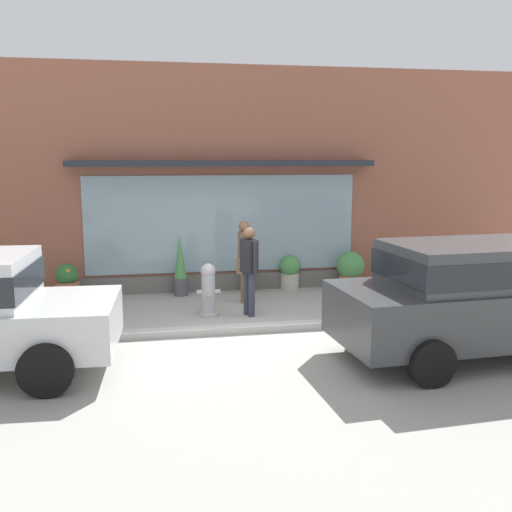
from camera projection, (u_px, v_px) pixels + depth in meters
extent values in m
plane|color=#9E9B93|center=(247.00, 328.00, 9.90)|extent=(60.00, 60.00, 0.00)
cube|color=#B2B2AD|center=(249.00, 328.00, 9.70)|extent=(14.00, 0.24, 0.12)
cube|color=#935642|center=(222.00, 180.00, 12.60)|extent=(14.00, 0.36, 4.77)
cube|color=#8CA5B2|center=(223.00, 224.00, 12.56)|extent=(5.81, 0.03, 2.08)
cube|color=#232833|center=(224.00, 163.00, 12.20)|extent=(6.41, 0.56, 0.12)
cube|color=#605E59|center=(225.00, 282.00, 12.76)|extent=(6.21, 0.20, 0.36)
cylinder|color=#B2B2B7|center=(209.00, 314.00, 10.70)|extent=(0.38, 0.38, 0.06)
cylinder|color=#B2B2B7|center=(208.00, 294.00, 10.63)|extent=(0.25, 0.25, 0.70)
sphere|color=#B2B2B7|center=(208.00, 271.00, 10.56)|extent=(0.28, 0.28, 0.28)
cylinder|color=#B2B2B7|center=(199.00, 292.00, 10.60)|extent=(0.10, 0.09, 0.09)
cylinder|color=#B2B2B7|center=(217.00, 292.00, 10.66)|extent=(0.10, 0.09, 0.09)
cylinder|color=#B2B2B7|center=(209.00, 294.00, 10.47)|extent=(0.09, 0.10, 0.09)
cylinder|color=#333847|center=(247.00, 293.00, 10.72)|extent=(0.12, 0.12, 0.81)
cylinder|color=#333847|center=(252.00, 295.00, 10.58)|extent=(0.12, 0.12, 0.81)
cube|color=#232328|center=(249.00, 256.00, 10.53)|extent=(0.30, 0.38, 0.60)
sphere|color=brown|center=(249.00, 233.00, 10.46)|extent=(0.22, 0.22, 0.22)
cylinder|color=#232328|center=(243.00, 254.00, 10.71)|extent=(0.08, 0.08, 0.57)
cylinder|color=#232328|center=(255.00, 257.00, 10.35)|extent=(0.08, 0.08, 0.57)
cube|color=#846647|center=(242.00, 267.00, 10.84)|extent=(0.18, 0.26, 0.28)
cylinder|color=brown|center=(244.00, 282.00, 11.69)|extent=(0.12, 0.12, 0.81)
cylinder|color=brown|center=(245.00, 283.00, 11.55)|extent=(0.12, 0.12, 0.81)
cube|color=brown|center=(244.00, 247.00, 11.50)|extent=(0.22, 0.29, 0.61)
sphere|color=brown|center=(244.00, 226.00, 11.43)|extent=(0.22, 0.22, 0.22)
cylinder|color=brown|center=(242.00, 245.00, 11.68)|extent=(0.08, 0.08, 0.58)
cylinder|color=brown|center=(246.00, 248.00, 11.32)|extent=(0.08, 0.08, 0.58)
cube|color=#383A3D|center=(485.00, 310.00, 8.44)|extent=(4.49, 1.99, 0.77)
cube|color=#383A3D|center=(475.00, 265.00, 8.28)|extent=(2.51, 1.72, 0.64)
cube|color=#1E2328|center=(475.00, 265.00, 8.28)|extent=(2.55, 1.74, 0.35)
cylinder|color=black|center=(372.00, 325.00, 9.01)|extent=(0.63, 0.22, 0.62)
cylinder|color=black|center=(432.00, 363.00, 7.35)|extent=(0.63, 0.22, 0.62)
cylinder|color=black|center=(72.00, 328.00, 8.78)|extent=(0.68, 0.21, 0.67)
cylinder|color=black|center=(46.00, 370.00, 7.04)|extent=(0.68, 0.21, 0.67)
cylinder|color=#B7B2A3|center=(290.00, 281.00, 12.87)|extent=(0.40, 0.40, 0.35)
sphere|color=#4C934C|center=(290.00, 266.00, 12.82)|extent=(0.46, 0.46, 0.46)
sphere|color=#DB4C7A|center=(288.00, 264.00, 12.75)|extent=(0.10, 0.10, 0.10)
sphere|color=#E5C64C|center=(286.00, 260.00, 12.83)|extent=(0.12, 0.12, 0.12)
sphere|color=#E5C64C|center=(295.00, 260.00, 12.87)|extent=(0.11, 0.11, 0.11)
cylinder|color=#9E6042|center=(68.00, 291.00, 11.74)|extent=(0.48, 0.48, 0.40)
sphere|color=#2D6B33|center=(67.00, 274.00, 11.68)|extent=(0.44, 0.44, 0.44)
sphere|color=orange|center=(69.00, 269.00, 11.77)|extent=(0.12, 0.12, 0.12)
sphere|color=#B266B7|center=(69.00, 271.00, 11.62)|extent=(0.10, 0.10, 0.10)
sphere|color=orange|center=(68.00, 271.00, 11.54)|extent=(0.11, 0.11, 0.11)
cylinder|color=#B7B2A3|center=(248.00, 284.00, 12.50)|extent=(0.28, 0.28, 0.38)
sphere|color=olive|center=(248.00, 268.00, 12.44)|extent=(0.35, 0.35, 0.35)
cylinder|color=#4C4C51|center=(181.00, 287.00, 12.24)|extent=(0.28, 0.28, 0.37)
cone|color=#4C934C|center=(180.00, 257.00, 12.13)|extent=(0.26, 0.26, 0.89)
cylinder|color=#9E6042|center=(350.00, 281.00, 12.94)|extent=(0.49, 0.49, 0.29)
sphere|color=#4C934C|center=(351.00, 265.00, 12.88)|extent=(0.62, 0.62, 0.62)
sphere|color=#E5C64C|center=(360.00, 259.00, 12.84)|extent=(0.11, 0.11, 0.11)
sphere|color=#B266B7|center=(356.00, 261.00, 12.83)|extent=(0.14, 0.14, 0.14)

